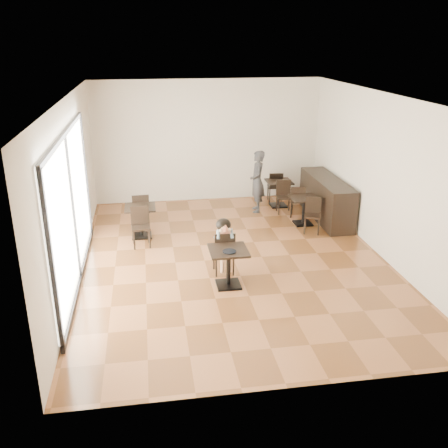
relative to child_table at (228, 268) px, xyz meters
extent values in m
cube|color=#925731|center=(0.29, 1.12, -0.35)|extent=(6.00, 8.00, 0.01)
cube|color=white|center=(0.29, 1.12, 2.85)|extent=(6.00, 8.00, 0.01)
cube|color=beige|center=(0.29, 5.12, 1.25)|extent=(6.00, 0.01, 3.20)
cube|color=beige|center=(0.29, -2.88, 1.25)|extent=(6.00, 0.01, 3.20)
cube|color=beige|center=(-2.71, 1.12, 1.25)|extent=(0.01, 8.00, 3.20)
cube|color=beige|center=(3.29, 1.12, 1.25)|extent=(0.01, 8.00, 3.20)
cube|color=white|center=(-2.68, 0.62, 1.05)|extent=(0.04, 4.50, 2.60)
cylinder|color=black|center=(0.00, -0.10, 0.36)|extent=(0.24, 0.24, 0.01)
imported|color=#36363A|center=(1.39, 3.92, 0.43)|extent=(0.43, 0.60, 1.57)
cube|color=black|center=(2.94, 3.12, 0.15)|extent=(0.60, 2.40, 1.00)
camera|label=1|loc=(-1.33, -7.90, 3.87)|focal=40.00mm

